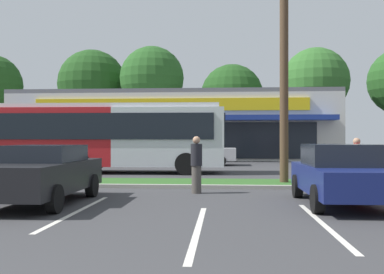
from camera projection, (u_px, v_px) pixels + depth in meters
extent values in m
cube|color=#2D5B23|center=(194.00, 183.00, 15.90)|extent=(56.00, 2.20, 0.12)
cube|color=#99968C|center=(192.00, 187.00, 14.68)|extent=(56.00, 0.24, 0.12)
cube|color=silver|center=(78.00, 211.00, 10.05)|extent=(0.12, 4.80, 0.01)
cube|color=silver|center=(198.00, 229.00, 8.13)|extent=(0.12, 4.80, 0.01)
cube|color=silver|center=(322.00, 223.00, 8.63)|extent=(0.12, 4.80, 0.01)
cube|color=beige|center=(179.00, 129.00, 38.78)|extent=(24.70, 13.27, 4.95)
cube|color=black|center=(170.00, 140.00, 32.12)|extent=(20.75, 0.08, 2.58)
cube|color=navy|center=(169.00, 118.00, 31.47)|extent=(23.22, 1.40, 0.35)
cube|color=gold|center=(170.00, 105.00, 32.09)|extent=(19.76, 0.16, 0.89)
cube|color=slate|center=(179.00, 98.00, 38.79)|extent=(24.70, 13.27, 0.30)
cylinder|color=#473323|center=(92.00, 131.00, 49.06)|extent=(0.44, 0.44, 4.78)
sphere|color=#1E4719|center=(92.00, 84.00, 49.07)|extent=(7.48, 7.48, 7.48)
cylinder|color=#473323|center=(152.00, 128.00, 45.78)|extent=(0.44, 0.44, 5.31)
sphere|color=#23511E|center=(152.00, 78.00, 45.79)|extent=(6.55, 6.55, 6.55)
cylinder|color=#473323|center=(232.00, 136.00, 47.55)|extent=(0.44, 0.44, 3.68)
sphere|color=#1E4719|center=(232.00, 96.00, 47.56)|extent=(6.65, 6.65, 6.65)
cylinder|color=#473323|center=(316.00, 130.00, 43.68)|extent=(0.44, 0.44, 4.81)
sphere|color=#2D6026|center=(316.00, 81.00, 43.69)|extent=(6.49, 6.49, 6.49)
cylinder|color=#4C3826|center=(284.00, 21.00, 15.58)|extent=(0.30, 0.30, 11.46)
cube|color=#AD191E|center=(53.00, 137.00, 21.46)|extent=(6.23, 2.65, 2.70)
cube|color=silver|center=(170.00, 137.00, 21.15)|extent=(5.10, 2.63, 2.70)
cube|color=silver|center=(105.00, 107.00, 21.32)|extent=(10.83, 2.47, 0.20)
cube|color=black|center=(98.00, 126.00, 20.02)|extent=(10.35, 0.23, 1.19)
cube|color=black|center=(224.00, 130.00, 21.01)|extent=(0.09, 2.17, 1.51)
cylinder|color=black|center=(189.00, 161.00, 22.27)|extent=(1.00, 0.32, 1.00)
cylinder|color=black|center=(186.00, 164.00, 19.93)|extent=(1.00, 0.32, 1.00)
cylinder|color=black|center=(95.00, 161.00, 22.53)|extent=(1.00, 0.32, 1.00)
cylinder|color=black|center=(81.00, 164.00, 20.19)|extent=(1.00, 0.32, 1.00)
cylinder|color=black|center=(35.00, 161.00, 22.70)|extent=(1.00, 0.32, 1.00)
cylinder|color=black|center=(14.00, 163.00, 20.36)|extent=(1.00, 0.32, 1.00)
cube|color=brown|center=(25.00, 176.00, 14.24)|extent=(1.60, 0.45, 0.06)
cube|color=brown|center=(22.00, 167.00, 14.05)|extent=(1.60, 0.06, 0.44)
cube|color=#333338|center=(44.00, 183.00, 14.20)|extent=(0.08, 0.36, 0.45)
cube|color=#333338|center=(7.00, 183.00, 14.29)|extent=(0.08, 0.36, 0.45)
cube|color=black|center=(41.00, 176.00, 11.23)|extent=(1.88, 4.48, 0.73)
cube|color=black|center=(44.00, 153.00, 11.45)|extent=(1.65, 2.02, 0.42)
cylinder|color=black|center=(54.00, 199.00, 9.78)|extent=(0.22, 0.64, 0.64)
cylinder|color=black|center=(92.00, 186.00, 12.55)|extent=(0.22, 0.64, 0.64)
cylinder|color=black|center=(30.00, 185.00, 12.67)|extent=(0.22, 0.64, 0.64)
cube|color=navy|center=(341.00, 179.00, 11.03)|extent=(1.79, 4.29, 0.64)
cube|color=black|center=(339.00, 155.00, 11.25)|extent=(1.57, 1.93, 0.54)
cylinder|color=black|center=(317.00, 199.00, 9.77)|extent=(0.22, 0.64, 0.64)
cylinder|color=black|center=(360.00, 186.00, 12.29)|extent=(0.22, 0.64, 0.64)
cylinder|color=black|center=(297.00, 186.00, 12.42)|extent=(0.22, 0.64, 0.64)
cube|color=#B7B7BC|center=(197.00, 154.00, 27.22)|extent=(4.73, 1.87, 0.73)
cube|color=black|center=(193.00, 144.00, 27.24)|extent=(2.13, 1.64, 0.49)
cylinder|color=black|center=(221.00, 159.00, 28.00)|extent=(0.64, 0.22, 0.64)
cylinder|color=black|center=(221.00, 161.00, 26.23)|extent=(0.64, 0.22, 0.64)
cylinder|color=black|center=(174.00, 159.00, 28.21)|extent=(0.64, 0.22, 0.64)
cylinder|color=black|center=(171.00, 161.00, 26.44)|extent=(0.64, 0.22, 0.64)
cylinder|color=#1E2338|center=(357.00, 179.00, 13.77)|extent=(0.28, 0.28, 0.80)
cylinder|color=red|center=(357.00, 155.00, 13.77)|extent=(0.33, 0.33, 0.64)
sphere|color=tan|center=(357.00, 141.00, 13.77)|extent=(0.22, 0.22, 0.22)
cylinder|color=#47423D|center=(196.00, 179.00, 13.38)|extent=(0.29, 0.29, 0.83)
cylinder|color=black|center=(196.00, 155.00, 13.38)|extent=(0.34, 0.34, 0.65)
sphere|color=tan|center=(196.00, 140.00, 13.38)|extent=(0.23, 0.23, 0.23)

